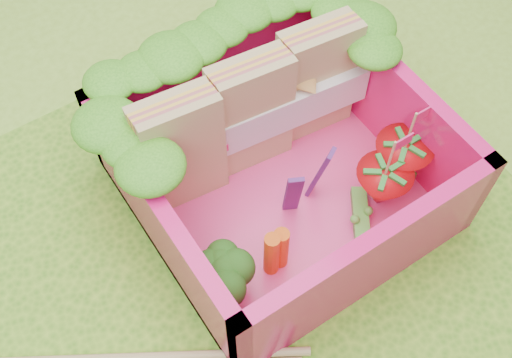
{
  "coord_description": "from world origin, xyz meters",
  "views": [
    {
      "loc": [
        -0.71,
        -1.06,
        2.72
      ],
      "look_at": [
        0.14,
        0.22,
        0.28
      ],
      "focal_mm": 45.0,
      "sensor_mm": 36.0,
      "label": 1
    }
  ],
  "objects": [
    {
      "name": "ground",
      "position": [
        0.0,
        0.0,
        0.0
      ],
      "size": [
        14.0,
        14.0,
        0.0
      ],
      "primitive_type": "plane",
      "color": "#85B834",
      "rests_on": "ground"
    },
    {
      "name": "placemat",
      "position": [
        0.0,
        0.0,
        0.01
      ],
      "size": [
        2.6,
        2.6,
        0.03
      ],
      "primitive_type": "cube",
      "color": "#529722",
      "rests_on": "ground"
    },
    {
      "name": "bento_floor",
      "position": [
        0.27,
        0.22,
        0.06
      ],
      "size": [
        1.3,
        1.3,
        0.05
      ],
      "primitive_type": "cube",
      "color": "#F83F8B",
      "rests_on": "placemat"
    },
    {
      "name": "bento_box",
      "position": [
        0.27,
        0.22,
        0.31
      ],
      "size": [
        1.3,
        1.3,
        0.55
      ],
      "color": "#ED146A",
      "rests_on": "placemat"
    },
    {
      "name": "lettuce_ruffle",
      "position": [
        0.27,
        0.68,
        0.64
      ],
      "size": [
        1.43,
        0.77,
        0.11
      ],
      "color": "#308418",
      "rests_on": "bento_box"
    },
    {
      "name": "sandwich_stack",
      "position": [
        0.28,
        0.46,
        0.4
      ],
      "size": [
        1.18,
        0.29,
        0.65
      ],
      "color": "tan",
      "rests_on": "bento_floor"
    },
    {
      "name": "broccoli",
      "position": [
        -0.21,
        -0.1,
        0.27
      ],
      "size": [
        0.32,
        0.32,
        0.27
      ],
      "color": "#609548",
      "rests_on": "bento_floor"
    },
    {
      "name": "carrot_sticks",
      "position": [
        0.03,
        -0.11,
        0.22
      ],
      "size": [
        0.12,
        0.08,
        0.29
      ],
      "color": "orange",
      "rests_on": "bento_floor"
    },
    {
      "name": "purple_wedges",
      "position": [
        0.32,
        0.08,
        0.27
      ],
      "size": [
        0.24,
        0.08,
        0.38
      ],
      "color": "#491B5F",
      "rests_on": "bento_floor"
    },
    {
      "name": "strawberry_left",
      "position": [
        0.61,
        -0.11,
        0.22
      ],
      "size": [
        0.26,
        0.26,
        0.5
      ],
      "color": "red",
      "rests_on": "bento_floor"
    },
    {
      "name": "strawberry_right",
      "position": [
        0.77,
        -0.05,
        0.22
      ],
      "size": [
        0.27,
        0.27,
        0.51
      ],
      "color": "red",
      "rests_on": "bento_floor"
    },
    {
      "name": "snap_peas",
      "position": [
        0.63,
        -0.1,
        0.11
      ],
      "size": [
        0.57,
        0.3,
        0.05
      ],
      "color": "#51A835",
      "rests_on": "bento_floor"
    }
  ]
}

